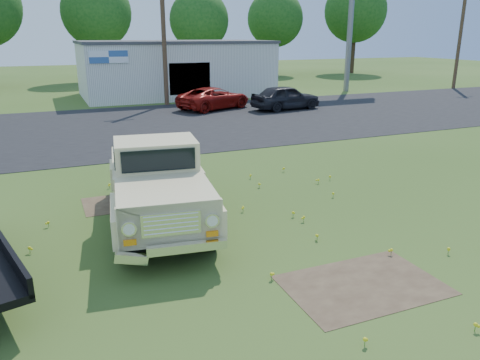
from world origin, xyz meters
The scene contains 14 objects.
ground centered at (0.00, 0.00, 0.00)m, with size 140.00×140.00×0.00m, color #314F19.
asphalt_lot centered at (0.00, 15.00, 0.00)m, with size 90.00×14.00×0.02m, color black.
dirt_patch_a centered at (1.50, -3.00, 0.00)m, with size 3.00×2.00×0.01m, color #4B3828.
dirt_patch_b centered at (-2.00, 3.50, 0.00)m, with size 2.20×1.60×0.01m, color #4B3828.
commercial_building centered at (6.00, 26.99, 2.10)m, with size 14.20×8.20×4.15m.
utility_pole_mid centered at (4.00, 22.00, 4.60)m, with size 1.60×0.30×9.00m.
utility_pole_east centered at (30.00, 22.00, 4.60)m, with size 1.60×0.30×9.00m.
treeline_d centered at (2.00, 40.50, 6.62)m, with size 6.72×6.72×10.00m.
treeline_e centered at (12.00, 39.00, 5.98)m, with size 6.08×6.08×9.04m.
treeline_f centered at (22.00, 41.50, 6.30)m, with size 6.40×6.40×9.52m.
treeline_g centered at (32.00, 40.00, 7.25)m, with size 7.36×7.36×10.95m.
vintage_pickup_truck centered at (-1.39, 1.62, 1.10)m, with size 2.35×6.03×2.19m, color beige, non-canonical shape.
red_pickup centered at (6.35, 18.97, 0.69)m, with size 2.29×4.98×1.38m, color maroon.
dark_sedan centered at (10.47, 17.01, 0.77)m, with size 1.82×4.51×1.54m, color black.
Camera 1 is at (-3.79, -9.46, 4.64)m, focal length 35.00 mm.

